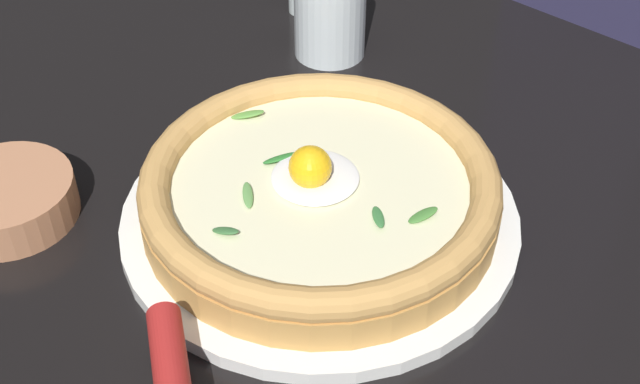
# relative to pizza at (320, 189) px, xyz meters

# --- Properties ---
(ground_plane) EXTENTS (2.40, 2.40, 0.03)m
(ground_plane) POSITION_rel_pizza_xyz_m (0.04, -0.02, -0.05)
(ground_plane) COLOR black
(ground_plane) RESTS_ON ground
(pizza_plate) EXTENTS (0.30, 0.30, 0.01)m
(pizza_plate) POSITION_rel_pizza_xyz_m (0.00, 0.00, -0.03)
(pizza_plate) COLOR white
(pizza_plate) RESTS_ON ground
(pizza) EXTENTS (0.27, 0.27, 0.06)m
(pizza) POSITION_rel_pizza_xyz_m (0.00, 0.00, 0.00)
(pizza) COLOR tan
(pizza) RESTS_ON pizza_plate
(side_bowl) EXTENTS (0.11, 0.11, 0.03)m
(side_bowl) POSITION_rel_pizza_xyz_m (-0.22, -0.09, -0.02)
(side_bowl) COLOR #B87954
(side_bowl) RESTS_ON ground
(drinking_glass) EXTENTS (0.07, 0.07, 0.11)m
(drinking_glass) POSITION_rel_pizza_xyz_m (-0.10, 0.23, 0.01)
(drinking_glass) COLOR silver
(drinking_glass) RESTS_ON ground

